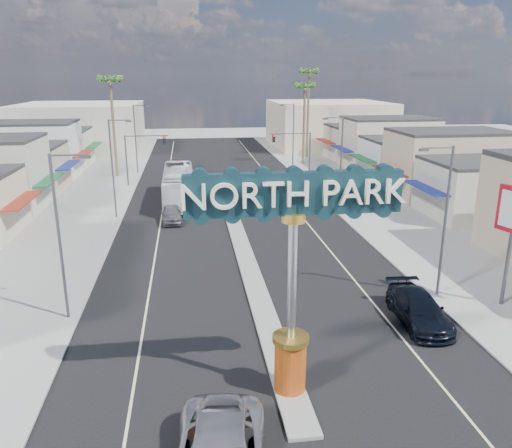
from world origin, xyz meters
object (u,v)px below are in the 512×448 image
object	(u,v)px
traffic_signal_right	(295,147)
streetlight_l_far	(137,135)
car_parked_left	(172,214)
palm_right_far	(309,77)
palm_right_mid	(305,90)
gateway_sign	(293,259)
streetlight_r_far	(292,133)
streetlight_r_near	(443,215)
palm_left_far	(110,85)
suv_right	(419,309)
traffic_signal_left	(142,150)
streetlight_l_near	(62,230)
streetlight_r_mid	(339,159)
city_bus	(179,185)
streetlight_l_mid	(114,164)

from	to	relation	value
traffic_signal_right	streetlight_l_far	bearing A→B (deg)	157.80
car_parked_left	palm_right_far	bearing A→B (deg)	55.54
palm_right_mid	car_parked_left	world-z (taller)	palm_right_mid
gateway_sign	streetlight_r_far	world-z (taller)	gateway_sign
streetlight_r_near	palm_left_far	world-z (taller)	palm_left_far
suv_right	car_parked_left	xyz separation A→B (m)	(-13.49, 21.11, -0.04)
traffic_signal_left	streetlight_l_near	bearing A→B (deg)	-92.10
gateway_sign	car_parked_left	size ratio (longest dim) A/B	2.07
streetlight_l_far	streetlight_r_mid	size ratio (longest dim) A/B	1.00
traffic_signal_left	traffic_signal_right	world-z (taller)	same
streetlight_r_mid	city_bus	size ratio (longest dim) A/B	0.70
palm_left_far	streetlight_r_far	bearing A→B (deg)	4.88
streetlight_l_near	palm_right_far	distance (m)	58.35
streetlight_r_mid	city_bus	bearing A→B (deg)	160.64
traffic_signal_right	suv_right	size ratio (longest dim) A/B	1.10
traffic_signal_right	streetlight_l_near	bearing A→B (deg)	-119.99
streetlight_l_near	streetlight_l_far	size ratio (longest dim) A/B	1.00
streetlight_r_far	palm_right_mid	xyz separation A→B (m)	(2.57, 4.00, 5.54)
streetlight_l_near	streetlight_r_far	world-z (taller)	same
streetlight_l_near	streetlight_r_far	size ratio (longest dim) A/B	1.00
streetlight_l_mid	suv_right	size ratio (longest dim) A/B	1.65
palm_right_mid	suv_right	xyz separation A→B (m)	(-5.01, -48.96, -9.81)
traffic_signal_right	palm_right_mid	xyz separation A→B (m)	(3.82, 12.01, 6.33)
gateway_sign	traffic_signal_right	world-z (taller)	gateway_sign
traffic_signal_left	streetlight_r_far	bearing A→B (deg)	22.20
streetlight_l_far	streetlight_r_mid	distance (m)	30.32
traffic_signal_right	streetlight_r_far	size ratio (longest dim) A/B	0.67
palm_left_far	streetlight_r_near	bearing A→B (deg)	-59.64
gateway_sign	streetlight_l_far	size ratio (longest dim) A/B	1.02
palm_left_far	streetlight_l_near	bearing A→B (deg)	-86.33
palm_left_far	traffic_signal_left	bearing A→B (deg)	-57.57
streetlight_l_near	streetlight_r_mid	world-z (taller)	same
gateway_sign	streetlight_l_mid	distance (m)	29.91
gateway_sign	palm_right_mid	size ratio (longest dim) A/B	0.76
palm_left_far	palm_right_far	distance (m)	30.48
streetlight_r_far	streetlight_l_near	bearing A→B (deg)	-116.42
gateway_sign	streetlight_l_near	distance (m)	13.19
streetlight_r_near	suv_right	distance (m)	5.74
streetlight_l_near	palm_right_mid	size ratio (longest dim) A/B	0.74
streetlight_l_far	car_parked_left	size ratio (longest dim) A/B	2.04
streetlight_l_near	palm_right_far	world-z (taller)	palm_right_far
traffic_signal_right	suv_right	world-z (taller)	traffic_signal_right
palm_right_far	traffic_signal_left	bearing A→B (deg)	-143.33
traffic_signal_right	streetlight_r_mid	xyz separation A→B (m)	(1.25, -13.99, 0.79)
palm_right_mid	suv_right	size ratio (longest dim) A/B	2.22
palm_left_far	palm_right_mid	distance (m)	26.70
streetlight_r_mid	palm_right_mid	distance (m)	26.71
car_parked_left	streetlight_r_far	bearing A→B (deg)	52.99
traffic_signal_left	palm_right_mid	xyz separation A→B (m)	(22.18, 12.01, 6.33)
traffic_signal_right	car_parked_left	bearing A→B (deg)	-132.83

